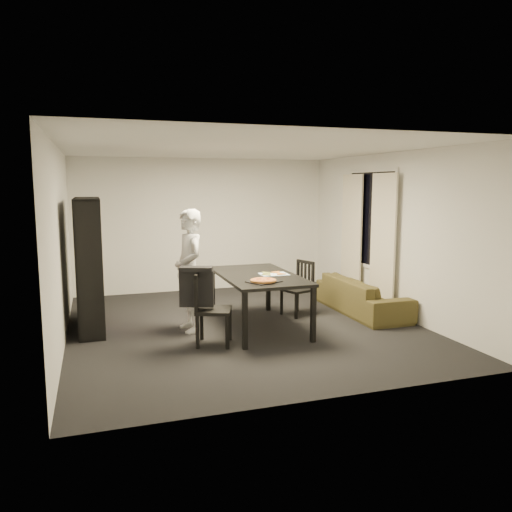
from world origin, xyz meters
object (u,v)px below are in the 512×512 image
object	(u,v)px
chair_left	(207,304)
sofa	(362,295)
bookshelf	(90,264)
chair_right	(301,284)
baking_tray	(264,282)
dining_table	(258,279)
person	(189,271)
pepperoni_pizza	(263,280)

from	to	relation	value
chair_left	sofa	size ratio (longest dim) A/B	0.49
bookshelf	chair_right	xyz separation A→B (m)	(3.22, -0.26, -0.45)
bookshelf	chair_left	xyz separation A→B (m)	(1.44, -1.31, -0.40)
bookshelf	baking_tray	xyz separation A→B (m)	(2.22, -1.34, -0.15)
dining_table	sofa	bearing A→B (deg)	8.76
chair_left	chair_right	size ratio (longest dim) A/B	1.10
chair_right	baking_tray	world-z (taller)	chair_right
bookshelf	person	distance (m)	1.48
chair_left	pepperoni_pizza	xyz separation A→B (m)	(0.77, -0.04, 0.27)
chair_right	pepperoni_pizza	distance (m)	1.52
bookshelf	chair_left	bearing A→B (deg)	-42.23
bookshelf	baking_tray	distance (m)	2.60
sofa	baking_tray	bearing A→B (deg)	113.11
baking_tray	chair_left	bearing A→B (deg)	178.05
person	sofa	distance (m)	2.95
pepperoni_pizza	chair_right	bearing A→B (deg)	47.01
chair_left	person	distance (m)	0.78
bookshelf	chair_left	world-z (taller)	bookshelf
pepperoni_pizza	sofa	size ratio (longest dim) A/B	0.18
dining_table	pepperoni_pizza	distance (m)	0.60
dining_table	baking_tray	world-z (taller)	baking_tray
dining_table	bookshelf	bearing A→B (deg)	161.69
dining_table	chair_right	xyz separation A→B (m)	(0.89, 0.51, -0.22)
sofa	pepperoni_pizza	bearing A→B (deg)	113.34
chair_left	pepperoni_pizza	size ratio (longest dim) A/B	2.74
dining_table	chair_right	world-z (taller)	chair_right
person	sofa	world-z (taller)	person
dining_table	chair_left	size ratio (longest dim) A/B	1.98
chair_left	sofa	bearing A→B (deg)	-53.51
person	sofa	size ratio (longest dim) A/B	0.90
bookshelf	chair_right	bearing A→B (deg)	-4.66
chair_right	person	distance (m)	1.94
dining_table	chair_left	bearing A→B (deg)	-148.77
chair_right	sofa	bearing A→B (deg)	57.90
person	bookshelf	bearing A→B (deg)	-123.55
chair_left	bookshelf	bearing A→B (deg)	67.68
chair_left	chair_right	distance (m)	2.07
chair_right	person	world-z (taller)	person
baking_tray	sofa	size ratio (longest dim) A/B	0.21
sofa	dining_table	bearing A→B (deg)	98.76
bookshelf	dining_table	bearing A→B (deg)	-18.31
dining_table	baking_tray	size ratio (longest dim) A/B	4.75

